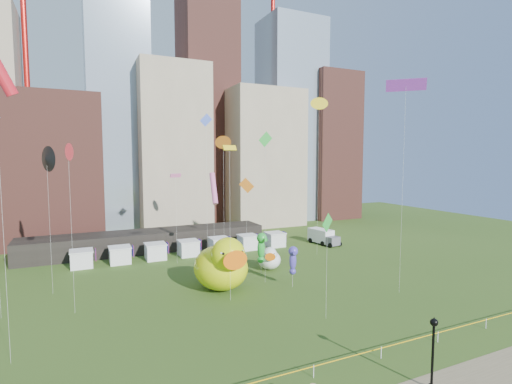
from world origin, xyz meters
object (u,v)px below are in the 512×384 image
seahorse_green (261,245)px  seahorse_purple (293,258)px  small_duck (269,259)px  lamppost (433,345)px  big_duck (222,265)px  box_truck (323,237)px

seahorse_green → seahorse_purple: bearing=-85.4°
small_duck → lamppost: (-2.73, -28.50, 1.48)m
seahorse_green → big_duck: bearing=-157.6°
lamppost → big_duck: bearing=103.9°
seahorse_purple → box_truck: size_ratio=0.77×
small_duck → lamppost: bearing=-71.3°
small_duck → box_truck: 18.45m
small_duck → box_truck: small_duck is taller
big_duck → seahorse_purple: bearing=-18.4°
big_duck → seahorse_green: 7.62m
small_duck → seahorse_green: bearing=-119.0°
small_duck → box_truck: (15.55, 9.94, -0.18)m
lamppost → small_duck: bearing=84.5°
small_duck → big_duck: bearing=-125.4°
small_duck → lamppost: 28.67m
big_duck → small_duck: bearing=29.5°
seahorse_purple → lamppost: bearing=-77.2°
big_duck → seahorse_purple: size_ratio=1.72×
big_duck → lamppost: big_duck is taller
seahorse_purple → lamppost: lamppost is taller
seahorse_purple → box_truck: (16.29, 17.41, -2.13)m
seahorse_green → lamppost: seahorse_green is taller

